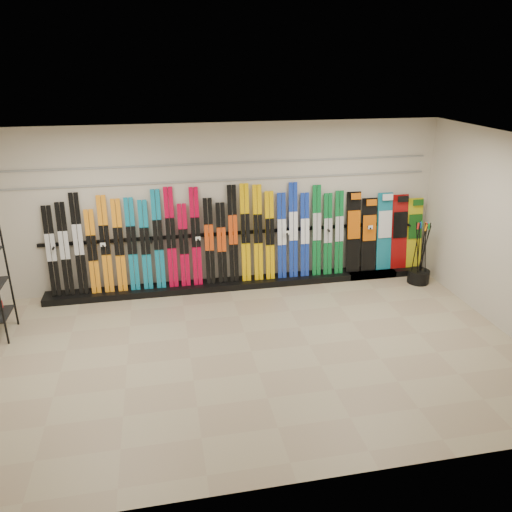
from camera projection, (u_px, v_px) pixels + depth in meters
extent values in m
plane|color=tan|center=(251.00, 351.00, 7.32)|extent=(8.00, 8.00, 0.00)
plane|color=beige|center=(225.00, 207.00, 9.05)|extent=(8.00, 0.00, 8.00)
plane|color=beige|center=(512.00, 237.00, 7.50)|extent=(0.00, 5.00, 5.00)
plane|color=silver|center=(250.00, 145.00, 6.22)|extent=(8.00, 8.00, 0.00)
cube|color=black|center=(240.00, 283.00, 9.42)|extent=(8.00, 0.40, 0.12)
cube|color=black|center=(51.00, 252.00, 8.56)|extent=(0.17, 0.22, 1.60)
cube|color=black|center=(65.00, 250.00, 8.59)|extent=(0.17, 0.23, 1.64)
cube|color=black|center=(79.00, 244.00, 8.62)|extent=(0.17, 0.25, 1.79)
cube|color=orange|center=(93.00, 252.00, 8.69)|extent=(0.17, 0.21, 1.49)
cube|color=orange|center=(105.00, 245.00, 8.71)|extent=(0.17, 0.24, 1.73)
cube|color=orange|center=(119.00, 246.00, 8.76)|extent=(0.17, 0.23, 1.65)
cube|color=#107594|center=(132.00, 245.00, 8.80)|extent=(0.17, 0.23, 1.66)
cube|color=#107594|center=(145.00, 245.00, 8.85)|extent=(0.17, 0.22, 1.61)
cube|color=#107594|center=(158.00, 240.00, 8.87)|extent=(0.17, 0.25, 1.78)
cube|color=#B5042B|center=(171.00, 238.00, 8.90)|extent=(0.17, 0.25, 1.82)
cube|color=#B5042B|center=(184.00, 245.00, 8.98)|extent=(0.17, 0.21, 1.51)
cube|color=#B5042B|center=(196.00, 237.00, 8.99)|extent=(0.17, 0.25, 1.79)
cube|color=black|center=(209.00, 242.00, 9.05)|extent=(0.17, 0.22, 1.59)
cube|color=black|center=(222.00, 243.00, 9.11)|extent=(0.17, 0.21, 1.50)
cube|color=black|center=(233.00, 234.00, 9.11)|extent=(0.17, 0.25, 1.80)
cube|color=#F1B505|center=(245.00, 233.00, 9.15)|extent=(0.17, 0.25, 1.81)
cube|color=#F1B505|center=(258.00, 233.00, 9.19)|extent=(0.17, 0.25, 1.78)
cube|color=#F1B505|center=(270.00, 236.00, 9.25)|extent=(0.17, 0.23, 1.65)
cube|color=#1734A7|center=(282.00, 236.00, 9.30)|extent=(0.17, 0.22, 1.62)
cube|color=#1734A7|center=(293.00, 231.00, 9.32)|extent=(0.17, 0.25, 1.79)
cube|color=#1734A7|center=(305.00, 235.00, 9.38)|extent=(0.17, 0.22, 1.59)
cube|color=#0D682C|center=(317.00, 231.00, 9.41)|extent=(0.17, 0.24, 1.73)
cube|color=#0D682C|center=(328.00, 234.00, 9.47)|extent=(0.17, 0.22, 1.56)
cube|color=#0D682C|center=(339.00, 233.00, 9.50)|extent=(0.17, 0.22, 1.60)
cube|color=black|center=(353.00, 232.00, 9.59)|extent=(0.28, 0.24, 1.56)
cube|color=black|center=(369.00, 235.00, 9.66)|extent=(0.30, 0.22, 1.42)
cube|color=#14728C|center=(384.00, 232.00, 9.71)|extent=(0.30, 0.23, 1.51)
cube|color=#990C0C|center=(399.00, 232.00, 9.78)|extent=(0.32, 0.23, 1.46)
cube|color=gold|center=(414.00, 233.00, 9.84)|extent=(0.31, 0.21, 1.37)
cylinder|color=black|center=(418.00, 276.00, 9.55)|extent=(0.41, 0.41, 0.25)
cylinder|color=black|center=(415.00, 253.00, 9.37)|extent=(0.08, 0.03, 1.18)
cylinder|color=black|center=(422.00, 252.00, 9.41)|extent=(0.06, 0.10, 1.18)
cylinder|color=black|center=(417.00, 252.00, 9.42)|extent=(0.16, 0.10, 1.17)
cylinder|color=black|center=(425.00, 253.00, 9.34)|extent=(0.12, 0.10, 1.18)
cylinder|color=black|center=(423.00, 253.00, 9.36)|extent=(0.06, 0.11, 1.18)
cylinder|color=black|center=(423.00, 255.00, 9.27)|extent=(0.14, 0.13, 1.17)
cylinder|color=black|center=(424.00, 252.00, 9.40)|extent=(0.11, 0.07, 1.18)
cylinder|color=black|center=(419.00, 251.00, 9.48)|extent=(0.05, 0.08, 1.18)
cube|color=gray|center=(225.00, 180.00, 8.85)|extent=(7.60, 0.02, 0.03)
cube|color=gray|center=(224.00, 163.00, 8.74)|extent=(7.60, 0.02, 0.03)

